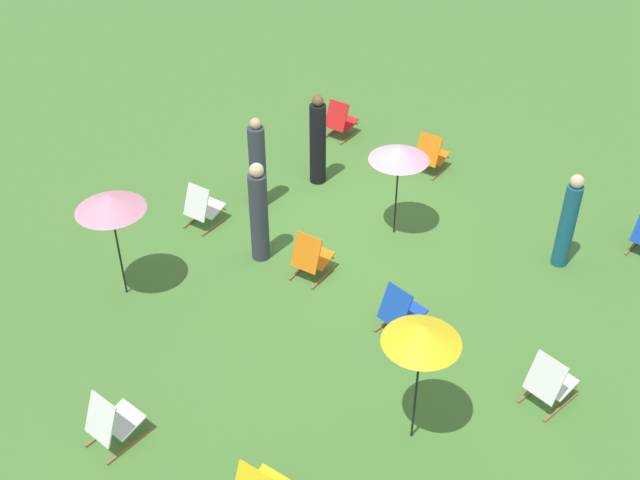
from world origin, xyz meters
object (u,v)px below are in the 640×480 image
deckchair_1 (112,422)px  deckchair_5 (340,121)px  deckchair_3 (311,257)px  person_1 (568,222)px  umbrella_0 (110,203)px  person_3 (318,142)px  deckchair_8 (203,207)px  deckchair_7 (431,155)px  deckchair_4 (550,382)px  deckchair_0 (401,312)px  person_2 (259,214)px  umbrella_2 (399,153)px  umbrella_1 (422,335)px  person_0 (258,165)px

deckchair_1 → deckchair_5: 8.78m
deckchair_3 → person_1: bearing=-143.2°
umbrella_0 → person_3: umbrella_0 is taller
deckchair_5 → umbrella_0: 6.46m
deckchair_8 → umbrella_0: bearing=95.5°
deckchair_7 → deckchair_8: bearing=58.5°
person_1 → deckchair_4: bearing=-22.7°
person_1 → person_3: (4.86, 0.28, 0.03)m
deckchair_0 → person_2: person_2 is taller
deckchair_7 → umbrella_2: umbrella_2 is taller
umbrella_0 → umbrella_1: 5.24m
deckchair_7 → person_0: bearing=54.9°
person_2 → person_3: 2.63m
deckchair_4 → umbrella_0: (6.42, 1.80, 1.37)m
deckchair_7 → umbrella_0: size_ratio=0.44×
deckchair_5 → person_2: (-1.33, 4.29, 0.52)m
deckchair_0 → umbrella_0: bearing=35.9°
umbrella_1 → deckchair_5: bearing=-48.5°
deckchair_3 → person_3: size_ratio=0.45×
deckchair_0 → person_1: (-1.32, -3.01, 0.48)m
deckchair_1 → person_2: bearing=-73.2°
deckchair_8 → person_3: person_3 is taller
deckchair_5 → person_0: 3.11m
deckchair_0 → person_0: person_0 is taller
deckchair_1 → deckchair_8: 4.96m
deckchair_1 → deckchair_4: (-4.27, -3.96, 0.00)m
deckchair_7 → person_3: bearing=44.7°
deckchair_1 → deckchair_8: bearing=-57.1°
deckchair_0 → deckchair_7: bearing=-54.5°
umbrella_1 → person_2: umbrella_1 is taller
deckchair_4 → person_0: size_ratio=0.47×
deckchair_4 → person_2: person_2 is taller
deckchair_8 → deckchair_5: bearing=-93.8°
deckchair_8 → umbrella_2: size_ratio=0.48×
deckchair_0 → deckchair_8: (4.33, -0.32, 0.00)m
person_0 → person_3: 1.37m
deckchair_5 → person_2: size_ratio=0.45×
deckchair_0 → deckchair_1: bearing=76.1°
person_0 → person_2: (-1.06, 1.24, 0.03)m
deckchair_1 → deckchair_3: (-0.01, -4.29, 0.00)m
umbrella_2 → deckchair_4: bearing=150.2°
deckchair_0 → person_3: (3.54, -2.73, 0.51)m
person_1 → umbrella_2: bearing=-114.0°
deckchair_3 → umbrella_2: size_ratio=0.48×
deckchair_3 → person_3: bearing=-59.4°
deckchair_0 → umbrella_2: umbrella_2 is taller
deckchair_5 → umbrella_0: umbrella_0 is taller
deckchair_5 → umbrella_2: size_ratio=0.48×
umbrella_2 → person_0: person_0 is taller
umbrella_2 → person_3: 2.33m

